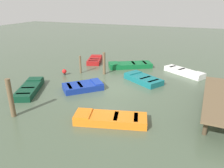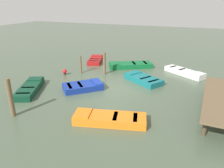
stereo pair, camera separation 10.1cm
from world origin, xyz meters
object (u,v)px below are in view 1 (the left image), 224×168
at_px(rowboat_red, 95,60).
at_px(mooring_piling_mid_left, 11,98).
at_px(rowboat_blue, 83,86).
at_px(rowboat_teal, 143,79).
at_px(marker_buoy, 64,72).
at_px(mooring_piling_far_right, 80,65).
at_px(rowboat_white, 184,72).
at_px(rowboat_green, 130,65).
at_px(rowboat_orange, 110,119).
at_px(rowboat_dark_green, 30,88).
at_px(dock_segment, 220,98).
at_px(mooring_piling_center, 104,63).

relative_size(rowboat_red, mooring_piling_mid_left, 1.38).
distance_m(rowboat_blue, rowboat_teal, 4.56).
bearing_deg(marker_buoy, rowboat_blue, 53.22).
distance_m(rowboat_red, mooring_piling_far_right, 3.57).
xyz_separation_m(rowboat_red, rowboat_white, (0.72, 8.51, -0.00)).
bearing_deg(rowboat_green, rowboat_red, -36.19).
xyz_separation_m(rowboat_orange, rowboat_green, (-9.58, -1.90, -0.00)).
distance_m(rowboat_green, marker_buoy, 5.95).
bearing_deg(rowboat_dark_green, mooring_piling_far_right, -38.67).
relative_size(rowboat_white, mooring_piling_mid_left, 1.63).
relative_size(dock_segment, rowboat_blue, 2.23).
bearing_deg(rowboat_blue, mooring_piling_far_right, 78.29).
bearing_deg(marker_buoy, mooring_piling_center, 115.11).
bearing_deg(rowboat_green, mooring_piling_far_right, 12.71).
relative_size(rowboat_red, rowboat_white, 0.85).
height_order(mooring_piling_far_right, marker_buoy, mooring_piling_far_right).
bearing_deg(rowboat_orange, rowboat_green, -93.03).
relative_size(rowboat_green, mooring_piling_mid_left, 1.92).
bearing_deg(marker_buoy, dock_segment, 78.11).
height_order(dock_segment, rowboat_orange, dock_segment).
bearing_deg(rowboat_dark_green, rowboat_green, -54.32).
relative_size(mooring_piling_mid_left, marker_buoy, 4.37).
relative_size(rowboat_blue, rowboat_teal, 0.90).
xyz_separation_m(dock_segment, rowboat_red, (-6.83, -10.74, -0.63)).
distance_m(rowboat_orange, rowboat_red, 11.46).
distance_m(rowboat_red, rowboat_white, 8.54).
bearing_deg(rowboat_blue, dock_segment, -44.82).
xyz_separation_m(rowboat_dark_green, mooring_piling_far_right, (-4.74, 1.24, 0.52)).
bearing_deg(mooring_piling_mid_left, mooring_piling_center, 168.42).
bearing_deg(rowboat_white, rowboat_teal, -100.43).
relative_size(rowboat_blue, mooring_piling_mid_left, 1.37).
relative_size(rowboat_dark_green, mooring_piling_mid_left, 1.72).
bearing_deg(marker_buoy, mooring_piling_far_right, 132.90).
height_order(mooring_piling_mid_left, marker_buoy, mooring_piling_mid_left).
height_order(rowboat_blue, marker_buoy, marker_buoy).
height_order(rowboat_teal, mooring_piling_center, mooring_piling_center).
height_order(rowboat_green, mooring_piling_far_right, mooring_piling_far_right).
bearing_deg(rowboat_red, mooring_piling_mid_left, 166.53).
relative_size(rowboat_blue, mooring_piling_far_right, 1.96).
bearing_deg(dock_segment, rowboat_teal, -120.00).
relative_size(dock_segment, rowboat_dark_green, 1.78).
relative_size(mooring_piling_center, marker_buoy, 3.81).
distance_m(rowboat_white, mooring_piling_far_right, 8.62).
xyz_separation_m(rowboat_green, rowboat_white, (0.33, 4.78, 0.00)).
bearing_deg(mooring_piling_mid_left, rowboat_red, -176.68).
bearing_deg(rowboat_dark_green, mooring_piling_center, -55.59).
bearing_deg(dock_segment, rowboat_green, -129.98).
relative_size(dock_segment, rowboat_teal, 2.01).
distance_m(rowboat_orange, rowboat_teal, 6.33).
bearing_deg(rowboat_orange, rowboat_blue, -59.37).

